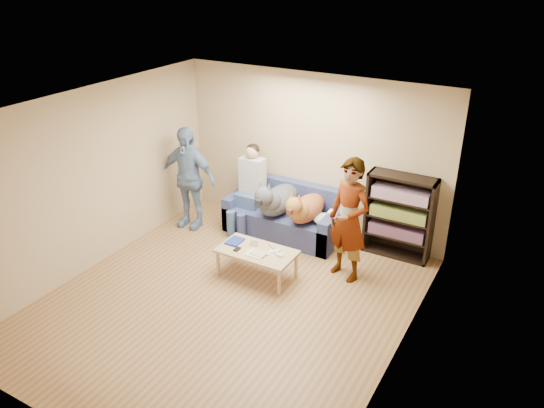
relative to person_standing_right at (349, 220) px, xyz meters
The scene contains 27 objects.
ground 1.98m from the person_standing_right, 128.89° to the right, with size 5.00×5.00×0.00m, color #8E5F3C.
ceiling 2.46m from the person_standing_right, 128.89° to the right, with size 5.00×5.00×0.00m, color white.
wall_back 1.63m from the person_standing_right, 134.78° to the left, with size 4.50×4.50×0.00m, color tan.
wall_front 4.06m from the person_standing_right, 106.00° to the right, with size 4.50×4.50×0.00m, color tan.
wall_left 3.66m from the person_standing_right, 157.70° to the right, with size 5.00×5.00×0.00m, color tan.
wall_right 1.83m from the person_standing_right, 50.48° to the right, with size 5.00×5.00×0.00m, color tan.
blanket 0.89m from the person_standing_right, 135.05° to the left, with size 0.44×0.37×0.15m, color #A5A5A9.
person_standing_right is the anchor object (origin of this frame).
person_standing_left 2.91m from the person_standing_right, behind, with size 1.02×0.42×1.74m, color #7BA1C6.
held_controller 0.33m from the person_standing_right, 135.00° to the right, with size 0.04×0.12×0.03m, color white.
notebook_blue 1.67m from the person_standing_right, 158.56° to the right, with size 0.20×0.26×0.03m, color navy.
papers 1.36m from the person_standing_right, 144.84° to the right, with size 0.26×0.20×0.01m, color white.
magazine 1.32m from the person_standing_right, 144.80° to the right, with size 0.22×0.17×0.01m, color #B8AD93.
camera_silver 1.40m from the person_standing_right, 156.95° to the right, with size 0.11×0.06×0.05m, color silver.
controller_a 1.08m from the person_standing_right, 146.66° to the right, with size 0.04×0.13×0.03m, color white.
controller_b 1.07m from the person_standing_right, 140.05° to the right, with size 0.09×0.06×0.03m, color silver.
headphone_cup_a 1.21m from the person_standing_right, 143.76° to the right, with size 0.07×0.07×0.02m, color white.
headphone_cup_b 1.16m from the person_standing_right, 147.22° to the right, with size 0.07×0.07×0.02m, color white.
pen_orange 1.45m from the person_standing_right, 144.47° to the right, with size 0.01×0.01×0.14m, color orange.
pen_black 1.18m from the person_standing_right, 154.89° to the right, with size 0.01×0.01×0.14m, color black.
wallet 1.61m from the person_standing_right, 150.64° to the right, with size 0.07×0.12×0.01m, color black.
sofa 1.66m from the person_standing_right, 152.24° to the left, with size 1.90×0.85×0.82m.
person_seated 2.07m from the person_standing_right, 163.37° to the left, with size 0.40×0.73×1.47m.
dog_gray 1.53m from the person_standing_right, 160.05° to the left, with size 0.48×1.28×0.69m.
dog_tan 1.07m from the person_standing_right, 151.28° to the left, with size 0.42×1.17×0.61m.
coffee_table 1.37m from the person_standing_right, 149.83° to the right, with size 1.10×0.60×0.42m.
bookshelf 1.07m from the person_standing_right, 65.28° to the left, with size 1.00×0.34×1.30m.
Camera 1 is at (3.39, -4.77, 4.19)m, focal length 35.00 mm.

